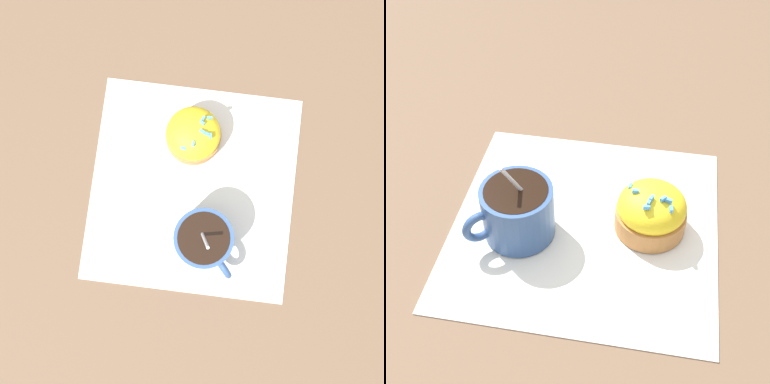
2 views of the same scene
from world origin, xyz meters
TOP-DOWN VIEW (x-y plane):
  - ground_plane at (0.00, 0.00)m, footprint 3.00×3.00m
  - paper_napkin at (0.00, 0.00)m, footprint 0.32×0.31m
  - coffee_cup at (-0.07, -0.02)m, footprint 0.09×0.08m
  - frosted_pastry at (0.07, -0.00)m, footprint 0.08×0.08m

SIDE VIEW (x-z plane):
  - ground_plane at x=0.00m, z-range 0.00..0.00m
  - paper_napkin at x=0.00m, z-range 0.00..0.00m
  - frosted_pastry at x=0.07m, z-range 0.00..0.06m
  - coffee_cup at x=-0.07m, z-range -0.01..0.08m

